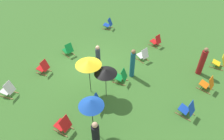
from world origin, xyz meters
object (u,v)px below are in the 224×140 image
object	(u,v)px
deckchair_9	(43,67)
deckchair_11	(108,24)
deckchair_3	(121,77)
person_2	(133,64)
deckchair_1	(220,62)
umbrella_0	(106,71)
deckchair_7	(63,125)
person_3	(202,62)
deckchair_0	(94,102)
person_1	(98,59)
deckchair_6	(156,41)
deckchair_10	(8,90)
deckchair_4	(188,109)
person_0	(96,137)
umbrella_1	(91,103)
umbrella_2	(88,63)
deckchair_2	(68,50)
deckchair_12	(208,84)
deckchair_8	(143,55)

from	to	relation	value
deckchair_9	deckchair_11	xyz separation A→B (m)	(-6.43, -0.09, 0.00)
deckchair_3	person_2	distance (m)	0.92
deckchair_1	umbrella_0	xyz separation A→B (m)	(5.66, -4.09, 1.22)
deckchair_7	person_3	xyz separation A→B (m)	(-7.11, 3.57, 0.44)
deckchair_0	deckchair_1	distance (m)	7.79
person_3	person_1	bearing A→B (deg)	-123.39
deckchair_3	umbrella_0	xyz separation A→B (m)	(1.30, -0.07, 1.22)
person_3	deckchair_9	bearing A→B (deg)	-121.86
deckchair_0	deckchair_6	bearing A→B (deg)	163.69
deckchair_10	person_2	size ratio (longest dim) A/B	0.50
deckchair_4	umbrella_0	distance (m)	4.08
person_1	person_3	world-z (taller)	person_1
deckchair_1	person_0	size ratio (longest dim) A/B	0.50
deckchair_11	deckchair_4	bearing A→B (deg)	43.95
umbrella_1	umbrella_2	distance (m)	2.39
umbrella_1	person_3	xyz separation A→B (m)	(-6.42, 2.51, -0.98)
deckchair_1	deckchair_11	distance (m)	8.17
deckchair_7	deckchair_9	xyz separation A→B (m)	(-2.09, -3.71, 0.00)
deckchair_0	person_1	distance (m)	2.78
deckchair_2	deckchair_12	size ratio (longest dim) A/B	1.00
deckchair_8	deckchair_3	bearing A→B (deg)	16.71
deckchair_12	person_3	size ratio (longest dim) A/B	0.49
deckchair_10	deckchair_0	bearing A→B (deg)	96.30
deckchair_0	deckchair_7	bearing A→B (deg)	-25.13
deckchair_4	deckchair_3	bearing A→B (deg)	-87.36
deckchair_6	person_3	size ratio (longest dim) A/B	0.49
deckchair_12	person_1	size ratio (longest dim) A/B	0.48
deckchair_7	umbrella_0	size ratio (longest dim) A/B	0.49
deckchair_12	person_1	bearing A→B (deg)	-63.09
deckchair_2	deckchair_9	size ratio (longest dim) A/B	0.98
deckchair_6	umbrella_0	distance (m)	5.81
deckchair_6	deckchair_9	size ratio (longest dim) A/B	0.99
umbrella_1	person_0	world-z (taller)	umbrella_1
person_3	umbrella_2	bearing A→B (deg)	-107.95
deckchair_6	deckchair_10	distance (m)	9.37
deckchair_6	person_2	size ratio (longest dim) A/B	0.48
deckchair_1	deckchair_9	world-z (taller)	same
deckchair_2	person_0	distance (m)	6.83
deckchair_2	deckchair_9	bearing A→B (deg)	12.84
deckchair_7	deckchair_8	distance (m)	6.40
deckchair_11	deckchair_10	bearing A→B (deg)	-14.46
deckchair_11	person_1	world-z (taller)	person_1
umbrella_2	deckchair_12	bearing A→B (deg)	126.26
deckchair_3	umbrella_2	world-z (taller)	umbrella_2
deckchair_9	person_0	world-z (taller)	person_0
deckchair_1	person_3	world-z (taller)	person_3
person_1	deckchair_8	bearing A→B (deg)	171.73
deckchair_2	deckchair_3	distance (m)	4.16
deckchair_0	deckchair_8	world-z (taller)	same
person_1	deckchair_1	bearing A→B (deg)	152.75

